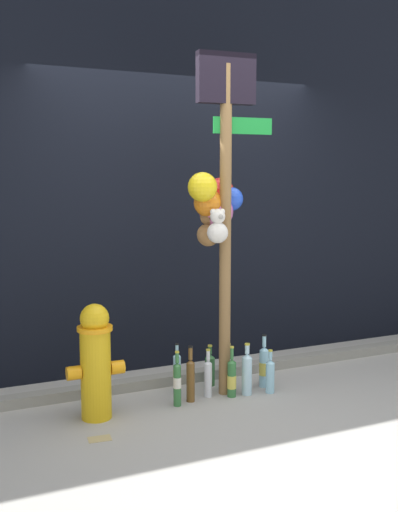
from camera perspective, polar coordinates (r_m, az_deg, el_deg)
ground_plane at (r=4.28m, az=4.63°, el=-15.01°), size 14.00×14.00×0.00m
building_wall at (r=5.17m, az=-2.26°, el=8.69°), size 10.00×0.20×3.49m
curb_strip at (r=4.93m, az=0.21°, el=-11.43°), size 8.00×0.12×0.08m
memorial_post at (r=4.39m, az=1.86°, el=5.98°), size 0.67×0.47×2.54m
fire_hydrant at (r=4.13m, az=-10.00°, el=-9.98°), size 0.40×0.24×0.80m
bottle_0 at (r=4.60m, az=-2.14°, el=-11.22°), size 0.06×0.06×0.39m
bottle_1 at (r=4.76m, az=6.31°, el=-10.57°), size 0.07×0.07×0.43m
bottle_2 at (r=4.53m, az=0.89°, el=-11.64°), size 0.06×0.06×0.37m
bottle_3 at (r=4.67m, az=2.32°, el=-10.97°), size 0.06×0.06×0.39m
bottle_4 at (r=4.77m, az=1.06°, el=-10.88°), size 0.08×0.08×0.33m
bottle_5 at (r=4.43m, az=-0.83°, el=-11.79°), size 0.06×0.06×0.42m
bottle_6 at (r=4.88m, az=2.90°, el=-10.64°), size 0.06×0.06×0.31m
bottle_7 at (r=4.35m, az=-2.12°, el=-12.18°), size 0.06×0.06×0.41m
bottle_8 at (r=4.58m, az=4.67°, el=-11.22°), size 0.08×0.08×0.40m
bottle_9 at (r=4.64m, az=6.91°, el=-11.39°), size 0.07×0.07×0.34m
bottle_10 at (r=4.54m, az=3.20°, el=-11.73°), size 0.07×0.07×0.39m
litter_0 at (r=3.95m, az=-9.62°, el=-17.06°), size 0.15×0.11×0.01m
litter_1 at (r=4.63m, az=-14.47°, el=-13.42°), size 0.16×0.14×0.01m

